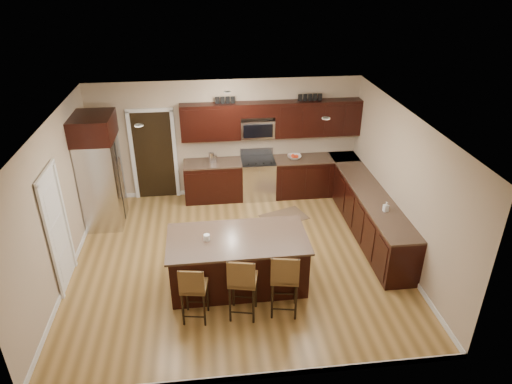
{
  "coord_description": "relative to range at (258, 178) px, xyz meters",
  "views": [
    {
      "loc": [
        -0.47,
        -6.98,
        5.04
      ],
      "look_at": [
        0.39,
        0.4,
        1.18
      ],
      "focal_mm": 32.0,
      "sensor_mm": 36.0,
      "label": 1
    }
  ],
  "objects": [
    {
      "name": "microwave",
      "position": [
        0.0,
        0.15,
        1.15
      ],
      "size": [
        0.76,
        0.31,
        0.4
      ],
      "primitive_type": "cube",
      "color": "silver",
      "rests_on": "upper_cabinets"
    },
    {
      "name": "wall_right",
      "position": [
        2.32,
        -2.45,
        0.88
      ],
      "size": [
        0.0,
        5.5,
        5.5
      ],
      "primitive_type": "plane",
      "rotation": [
        1.57,
        0.0,
        -1.57
      ],
      "color": "tan",
      "rests_on": "floor"
    },
    {
      "name": "fruit_bowl",
      "position": [
        0.84,
        -0.0,
        0.49
      ],
      "size": [
        0.35,
        0.35,
        0.08
      ],
      "primitive_type": "imported",
      "rotation": [
        0.0,
        0.0,
        -0.13
      ],
      "color": "silver",
      "rests_on": "base_cabinets"
    },
    {
      "name": "base_cabinets",
      "position": [
        1.22,
        -1.01,
        -0.01
      ],
      "size": [
        4.02,
        3.96,
        0.92
      ],
      "color": "black",
      "rests_on": "floor"
    },
    {
      "name": "stool_left",
      "position": [
        -1.45,
        -3.98,
        0.17
      ],
      "size": [
        0.44,
        0.44,
        1.02
      ],
      "rotation": [
        0.0,
        0.0,
        -0.16
      ],
      "color": "brown",
      "rests_on": "floor"
    },
    {
      "name": "floor",
      "position": [
        -0.68,
        -2.45,
        -0.47
      ],
      "size": [
        6.0,
        6.0,
        0.0
      ],
      "primitive_type": "plane",
      "color": "#9E783E",
      "rests_on": "ground"
    },
    {
      "name": "island_jar",
      "position": [
        -1.22,
        -3.14,
        0.5
      ],
      "size": [
        0.1,
        0.1,
        0.1
      ],
      "primitive_type": "cylinder",
      "color": "white",
      "rests_on": "island"
    },
    {
      "name": "upper_cabinets",
      "position": [
        0.36,
        0.13,
        1.37
      ],
      "size": [
        4.0,
        0.33,
        0.8
      ],
      "color": "black",
      "rests_on": "wall_back"
    },
    {
      "name": "ceiling",
      "position": [
        -0.68,
        -2.45,
        2.23
      ],
      "size": [
        6.0,
        6.0,
        0.0
      ],
      "primitive_type": "plane",
      "rotation": [
        3.14,
        0.0,
        0.0
      ],
      "color": "silver",
      "rests_on": "wall_back"
    },
    {
      "name": "letter_decor",
      "position": [
        0.22,
        0.13,
        1.82
      ],
      "size": [
        2.2,
        0.03,
        0.15
      ],
      "primitive_type": null,
      "color": "black",
      "rests_on": "upper_cabinets"
    },
    {
      "name": "doorway",
      "position": [
        -2.33,
        0.28,
        0.56
      ],
      "size": [
        0.85,
        0.03,
        2.06
      ],
      "primitive_type": "cube",
      "color": "black",
      "rests_on": "floor"
    },
    {
      "name": "canister_tall",
      "position": [
        -1.05,
        -0.0,
        0.56
      ],
      "size": [
        0.12,
        0.12,
        0.23
      ],
      "primitive_type": "cylinder",
      "color": "silver",
      "rests_on": "base_cabinets"
    },
    {
      "name": "wall_back",
      "position": [
        -0.68,
        0.3,
        0.88
      ],
      "size": [
        6.0,
        0.0,
        6.0
      ],
      "primitive_type": "plane",
      "rotation": [
        1.57,
        0.0,
        0.0
      ],
      "color": "tan",
      "rests_on": "floor"
    },
    {
      "name": "soap_bottle",
      "position": [
        2.02,
        -2.57,
        0.54
      ],
      "size": [
        0.1,
        0.1,
        0.19
      ],
      "primitive_type": "imported",
      "rotation": [
        0.0,
        0.0,
        0.17
      ],
      "color": "#B2B2B2",
      "rests_on": "base_cabinets"
    },
    {
      "name": "stool_mid",
      "position": [
        -0.72,
        -3.99,
        0.23
      ],
      "size": [
        0.5,
        0.5,
        1.12
      ],
      "rotation": [
        0.0,
        0.0,
        -0.22
      ],
      "color": "brown",
      "rests_on": "floor"
    },
    {
      "name": "island",
      "position": [
        -0.72,
        -3.14,
        -0.04
      ],
      "size": [
        2.33,
        1.23,
        0.92
      ],
      "rotation": [
        0.0,
        0.0,
        0.01
      ],
      "color": "black",
      "rests_on": "floor"
    },
    {
      "name": "refrigerator",
      "position": [
        -3.3,
        -0.79,
        0.73
      ],
      "size": [
        0.79,
        0.99,
        2.35
      ],
      "color": "silver",
      "rests_on": "floor"
    },
    {
      "name": "stool_right",
      "position": [
        -0.07,
        -3.99,
        0.24
      ],
      "size": [
        0.49,
        0.49,
        1.14
      ],
      "rotation": [
        0.0,
        0.0,
        -0.18
      ],
      "color": "brown",
      "rests_on": "floor"
    },
    {
      "name": "range",
      "position": [
        0.0,
        0.0,
        0.0
      ],
      "size": [
        0.76,
        0.64,
        1.11
      ],
      "color": "silver",
      "rests_on": "floor"
    },
    {
      "name": "canister_short",
      "position": [
        -0.98,
        -0.0,
        0.53
      ],
      "size": [
        0.11,
        0.11,
        0.17
      ],
      "primitive_type": "cylinder",
      "color": "silver",
      "rests_on": "base_cabinets"
    },
    {
      "name": "floor_mat",
      "position": [
        0.45,
        -1.04,
        -0.47
      ],
      "size": [
        1.1,
        0.92,
        0.01
      ],
      "primitive_type": "cube",
      "rotation": [
        0.0,
        0.0,
        0.36
      ],
      "color": "brown",
      "rests_on": "floor"
    },
    {
      "name": "wall_left",
      "position": [
        -3.68,
        -2.45,
        0.88
      ],
      "size": [
        0.0,
        5.5,
        5.5
      ],
      "primitive_type": "plane",
      "rotation": [
        1.57,
        0.0,
        1.57
      ],
      "color": "tan",
      "rests_on": "floor"
    },
    {
      "name": "pantry_door",
      "position": [
        -3.66,
        -2.75,
        0.55
      ],
      "size": [
        0.03,
        0.8,
        2.04
      ],
      "primitive_type": "cube",
      "color": "white",
      "rests_on": "floor"
    }
  ]
}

